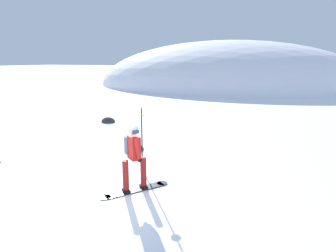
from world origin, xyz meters
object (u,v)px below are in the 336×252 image
(rock_small, at_px, (136,149))
(rock_mid, at_px, (108,122))
(piste_marker_near, at_px, (142,134))
(snowboarder_main, at_px, (134,156))

(rock_small, bearing_deg, rock_mid, 135.31)
(rock_mid, xyz_separation_m, rock_small, (3.65, -3.61, 0.00))
(piste_marker_near, bearing_deg, rock_mid, 132.03)
(snowboarder_main, distance_m, piste_marker_near, 1.39)
(rock_mid, bearing_deg, piste_marker_near, -47.97)
(snowboarder_main, height_order, piste_marker_near, piste_marker_near)
(piste_marker_near, distance_m, rock_small, 2.30)
(rock_mid, bearing_deg, rock_small, -44.69)
(piste_marker_near, height_order, rock_mid, piste_marker_near)
(rock_mid, bearing_deg, snowboarder_main, -51.67)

